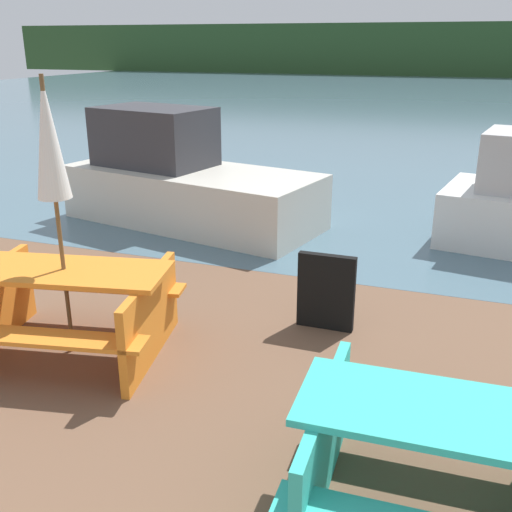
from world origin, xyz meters
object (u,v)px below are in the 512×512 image
picnic_table_teal (434,456)px  boat (183,181)px  umbrella_white (49,142)px  signboard (326,292)px  picnic_table_orange (68,303)px

picnic_table_teal → boat: 6.52m
umbrella_white → boat: umbrella_white is taller
signboard → picnic_table_orange: bearing=-149.0°
picnic_table_orange → boat: bearing=102.3°
picnic_table_orange → umbrella_white: 1.41m
picnic_table_orange → signboard: bearing=31.0°
umbrella_white → boat: size_ratio=0.58×
picnic_table_teal → umbrella_white: 3.63m
boat → signboard: (2.92, -2.86, -0.24)m
picnic_table_teal → umbrella_white: umbrella_white is taller
signboard → boat: bearing=135.6°
picnic_table_teal → umbrella_white: size_ratio=0.66×
umbrella_white → signboard: (2.03, 1.22, -1.50)m
picnic_table_teal → umbrella_white: (-3.18, 1.01, 1.43)m
umbrella_white → signboard: bearing=31.0°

